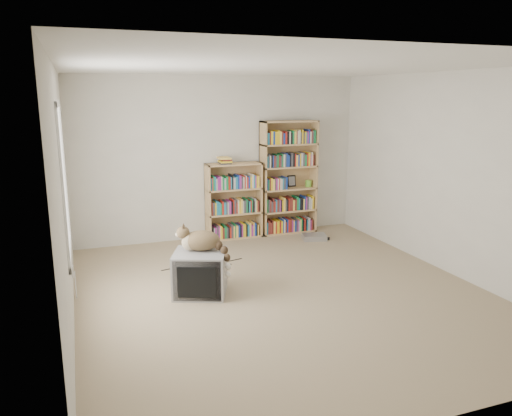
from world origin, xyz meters
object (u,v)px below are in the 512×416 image
object	(u,v)px
crt_tv	(200,273)
cat	(205,244)
bookcase_tall	(288,180)
bookcase_short	(233,204)
dvd_player	(314,237)

from	to	relation	value
crt_tv	cat	xyz separation A→B (m)	(0.07, 0.01, 0.33)
cat	bookcase_tall	xyz separation A→B (m)	(1.91, 2.07, 0.28)
bookcase_tall	crt_tv	bearing A→B (deg)	-133.56
bookcase_tall	bookcase_short	world-z (taller)	bookcase_tall
crt_tv	dvd_player	world-z (taller)	crt_tv
bookcase_tall	dvd_player	xyz separation A→B (m)	(0.21, -0.56, -0.82)
cat	dvd_player	distance (m)	2.66
bookcase_tall	cat	bearing A→B (deg)	-132.72
cat	bookcase_short	bearing A→B (deg)	80.25
cat	dvd_player	size ratio (longest dim) A/B	1.64
cat	dvd_player	world-z (taller)	cat
cat	bookcase_short	size ratio (longest dim) A/B	0.50
cat	bookcase_tall	distance (m)	2.83
crt_tv	bookcase_short	size ratio (longest dim) A/B	0.61
bookcase_tall	dvd_player	distance (m)	1.02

